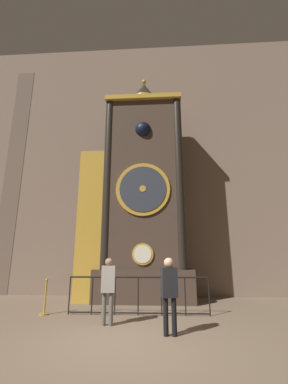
% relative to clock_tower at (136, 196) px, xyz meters
% --- Properties ---
extents(ground_plane, '(28.00, 28.00, 0.00)m').
position_rel_clock_tower_xyz_m(ground_plane, '(0.27, -4.83, -4.10)').
color(ground_plane, '#75604C').
extents(cathedral_back_wall, '(24.00, 0.32, 12.87)m').
position_rel_clock_tower_xyz_m(cathedral_back_wall, '(0.18, 1.57, 2.33)').
color(cathedral_back_wall, '#7A6656').
rests_on(cathedral_back_wall, ground_plane).
extents(clock_tower, '(4.50, 1.78, 9.73)m').
position_rel_clock_tower_xyz_m(clock_tower, '(0.00, 0.00, 0.00)').
color(clock_tower, '#423328').
rests_on(clock_tower, ground_plane).
extents(railing_fence, '(4.16, 0.05, 1.07)m').
position_rel_clock_tower_xyz_m(railing_fence, '(0.29, -2.31, -3.50)').
color(railing_fence, black).
rests_on(railing_fence, ground_plane).
extents(visitor_near, '(0.36, 0.26, 1.60)m').
position_rel_clock_tower_xyz_m(visitor_near, '(-0.37, -3.52, -3.14)').
color(visitor_near, '#58554F').
rests_on(visitor_near, ground_plane).
extents(visitor_far, '(0.38, 0.29, 1.61)m').
position_rel_clock_tower_xyz_m(visitor_far, '(1.15, -4.30, -3.13)').
color(visitor_far, black).
rests_on(visitor_far, ground_plane).
extents(stanchion_post, '(0.28, 0.28, 1.01)m').
position_rel_clock_tower_xyz_m(stanchion_post, '(-2.47, -2.41, -3.78)').
color(stanchion_post, '#B28E33').
rests_on(stanchion_post, ground_plane).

